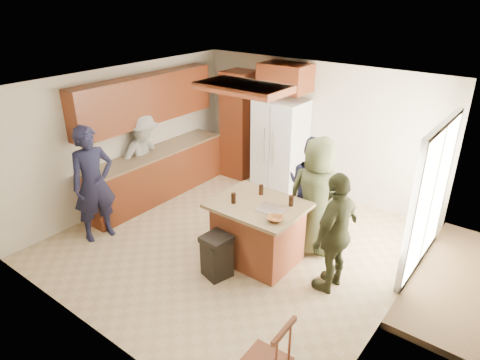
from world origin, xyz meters
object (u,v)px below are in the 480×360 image
Objects in this scene: person_behind_right at (317,197)px; person_side_right at (335,233)px; trash_bin at (217,256)px; person_front_left at (93,184)px; kitchen_island at (258,231)px; person_counter at (144,158)px; refrigerator at (280,146)px; person_behind_left at (310,184)px.

person_side_right is at bearing 124.89° from person_behind_right.
person_side_right reaches higher than trash_bin.
person_front_left is 1.11× the size of person_side_right.
kitchen_island is (-1.15, -0.09, -0.37)m from person_side_right.
person_front_left is 1.11× the size of person_counter.
refrigerator is 1.41× the size of kitchen_island.
kitchen_island is at bearing -81.53° from person_side_right.
person_behind_left reaches higher than kitchen_island.
refrigerator is (-2.24, 2.18, 0.06)m from person_side_right.
kitchen_island is (1.09, -2.27, -0.43)m from refrigerator.
person_front_left reaches higher than refrigerator.
person_front_left is 2.65m from kitchen_island.
refrigerator is at bearing -8.57° from person_front_left.
person_front_left is 3.42m from person_behind_right.
person_behind_left is at bearing 78.84° from trash_bin.
person_side_right is 1.00× the size of person_counter.
person_front_left reaches higher than kitchen_island.
trash_bin is at bearing -67.34° from person_front_left.
person_behind_right is at bearing -86.15° from person_counter.
person_side_right is 3.12m from refrigerator.
person_counter reaches higher than kitchen_island.
person_behind_left is at bearing -75.74° from person_counter.
refrigerator is at bearing -41.07° from person_behind_left.
trash_bin is (-0.23, -0.66, -0.16)m from kitchen_island.
person_side_right is 0.93× the size of refrigerator.
kitchen_island reaches higher than trash_bin.
person_counter is (-3.34, -0.41, -0.07)m from person_behind_right.
person_side_right reaches higher than person_behind_left.
person_front_left is 1.15× the size of person_behind_left.
person_behind_left is 1.26× the size of kitchen_island.
trash_bin is (0.86, -2.93, -0.58)m from refrigerator.
trash_bin is at bearing -113.99° from person_counter.
kitchen_island is (-0.54, -0.73, -0.44)m from person_behind_right.
refrigerator is 3.10m from trash_bin.
person_front_left is at bearing -111.83° from refrigerator.
person_side_right is at bearing 28.46° from trash_bin.
person_behind_right is at bearing 125.38° from person_behind_left.
person_front_left is 3.72m from person_side_right.
person_side_right is at bearing 4.40° from kitchen_island.
refrigerator is at bearing -130.16° from person_side_right.
person_counter is at bearing 15.85° from person_behind_left.
kitchen_island is at bearing -53.77° from person_front_left.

